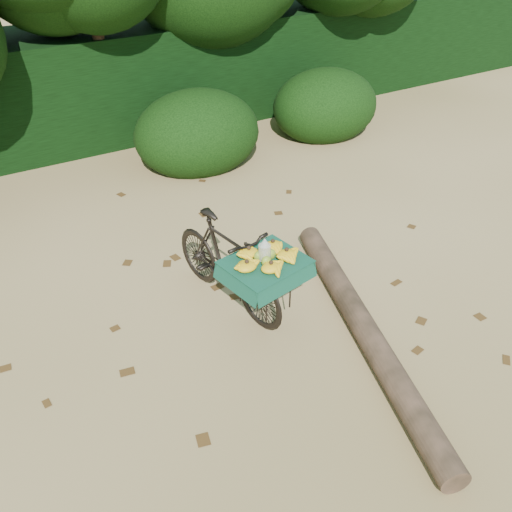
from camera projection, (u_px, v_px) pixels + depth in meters
ground at (249, 363)px, 5.22m from camera, size 80.00×80.00×0.00m
vendor_bicycle at (228, 263)px, 5.66m from camera, size 0.93×1.85×1.04m
fallen_log at (364, 328)px, 5.44m from camera, size 1.25×3.44×0.25m
hedge_backdrop at (65, 89)px, 9.16m from camera, size 26.00×1.80×1.80m
tree_row at (18, 35)px, 7.69m from camera, size 14.50×2.00×4.00m
bush_clumps at (138, 149)px, 8.21m from camera, size 8.80×1.70×0.90m
leaf_litter at (219, 323)px, 5.68m from camera, size 7.00×7.30×0.01m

